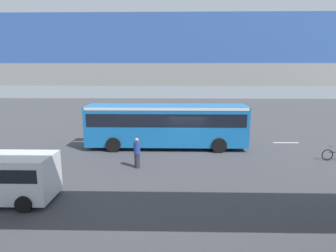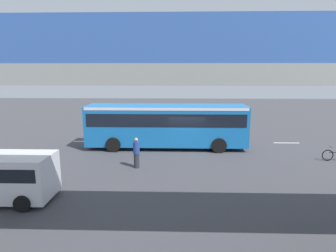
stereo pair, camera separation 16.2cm
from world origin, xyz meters
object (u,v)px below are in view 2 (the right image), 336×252
bicycle_black (336,155)px  traffic_sign (191,116)px  city_bus (166,122)px  pedestrian (136,153)px

bicycle_black → traffic_sign: 10.96m
bicycle_black → traffic_sign: (8.86, -6.27, 1.52)m
bicycle_black → traffic_sign: traffic_sign is taller
city_bus → pedestrian: bearing=71.0°
traffic_sign → bicycle_black: bearing=144.7°
pedestrian → bicycle_black: bearing=-172.3°
city_bus → bicycle_black: city_bus is taller
city_bus → traffic_sign: bearing=-119.9°
bicycle_black → pedestrian: size_ratio=0.99×
city_bus → traffic_sign: city_bus is taller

